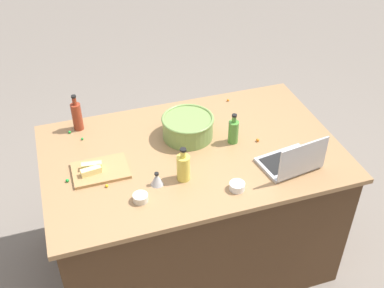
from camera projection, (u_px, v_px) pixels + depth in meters
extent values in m
plane|color=slate|center=(192.00, 253.00, 3.28)|extent=(12.00, 12.00, 0.00)
cube|color=#4C331E|center=(192.00, 208.00, 3.02)|extent=(1.65, 1.01, 0.87)
cube|color=#9E754C|center=(192.00, 153.00, 2.74)|extent=(1.71, 1.07, 0.03)
cube|color=#B7B7BC|center=(288.00, 163.00, 2.63)|extent=(0.34, 0.26, 0.02)
cube|color=black|center=(287.00, 160.00, 2.64)|extent=(0.29, 0.19, 0.00)
cube|color=#B7B7BC|center=(303.00, 159.00, 2.49)|extent=(0.30, 0.05, 0.20)
cube|color=#333842|center=(302.00, 158.00, 2.49)|extent=(0.27, 0.04, 0.18)
cylinder|color=#72934C|center=(188.00, 128.00, 2.81)|extent=(0.30, 0.30, 0.13)
cylinder|color=black|center=(188.00, 127.00, 2.80)|extent=(0.25, 0.25, 0.11)
torus|color=#72934C|center=(188.00, 119.00, 2.77)|extent=(0.31, 0.31, 0.02)
cylinder|color=maroon|center=(77.00, 117.00, 2.86)|extent=(0.06, 0.06, 0.18)
cylinder|color=maroon|center=(74.00, 101.00, 2.79)|extent=(0.03, 0.03, 0.05)
cylinder|color=black|center=(73.00, 97.00, 2.77)|extent=(0.03, 0.03, 0.01)
cylinder|color=#4C8C38|center=(233.00, 132.00, 2.76)|extent=(0.06, 0.06, 0.14)
cylinder|color=#4C8C38|center=(234.00, 119.00, 2.70)|extent=(0.03, 0.03, 0.04)
cylinder|color=black|center=(234.00, 115.00, 2.69)|extent=(0.03, 0.03, 0.01)
cylinder|color=#DBC64C|center=(183.00, 168.00, 2.50)|extent=(0.07, 0.07, 0.15)
cylinder|color=#DBC64C|center=(183.00, 154.00, 2.44)|extent=(0.03, 0.03, 0.04)
cylinder|color=black|center=(183.00, 150.00, 2.42)|extent=(0.03, 0.03, 0.01)
cube|color=#AD7F4C|center=(100.00, 170.00, 2.58)|extent=(0.30, 0.22, 0.02)
cube|color=#F4E58C|center=(92.00, 166.00, 2.57)|extent=(0.11, 0.05, 0.04)
cube|color=#F4E58C|center=(91.00, 171.00, 2.54)|extent=(0.11, 0.05, 0.04)
cylinder|color=beige|center=(140.00, 198.00, 2.40)|extent=(0.08, 0.08, 0.04)
cylinder|color=white|center=(237.00, 186.00, 2.46)|extent=(0.08, 0.08, 0.04)
cone|color=#B2B2B7|center=(157.00, 179.00, 2.49)|extent=(0.07, 0.07, 0.07)
cylinder|color=black|center=(157.00, 174.00, 2.46)|extent=(0.02, 0.02, 0.01)
sphere|color=yellow|center=(107.00, 186.00, 2.48)|extent=(0.02, 0.02, 0.02)
sphere|color=orange|center=(258.00, 140.00, 2.80)|extent=(0.02, 0.02, 0.02)
sphere|color=orange|center=(228.00, 100.00, 3.15)|extent=(0.02, 0.02, 0.02)
sphere|color=green|center=(70.00, 132.00, 2.87)|extent=(0.02, 0.02, 0.02)
sphere|color=red|center=(316.00, 147.00, 2.75)|extent=(0.02, 0.02, 0.02)
sphere|color=green|center=(82.00, 139.00, 2.81)|extent=(0.01, 0.01, 0.01)
sphere|color=green|center=(67.00, 180.00, 2.52)|extent=(0.02, 0.02, 0.02)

